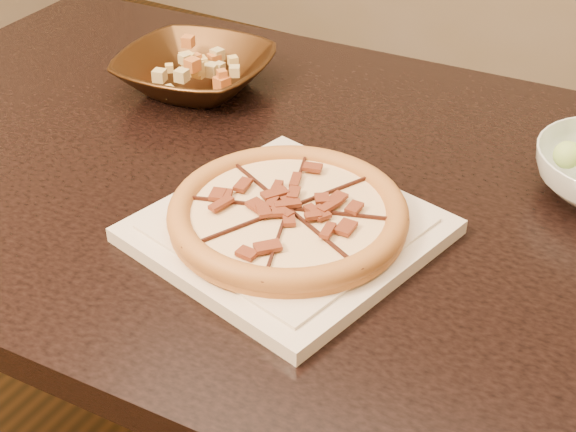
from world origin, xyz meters
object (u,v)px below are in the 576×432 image
Objects in this scene: dining_table at (263,232)px; plate at (288,230)px; bronze_bowl at (195,72)px; pizza at (288,213)px.

plate reaches higher than dining_table.
dining_table is 3.88× the size of plate.
pizza is at bearing -38.93° from bronze_bowl.
plate is at bearing -38.93° from bronze_bowl.
pizza is 1.20× the size of bronze_bowl.
dining_table is at bearing 133.26° from plate.
bronze_bowl is at bearing 141.07° from pizza.
plate is 0.42m from bronze_bowl.
bronze_bowl is (-0.32, 0.26, -0.01)m from pizza.
bronze_bowl is (-0.32, 0.26, 0.02)m from plate.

